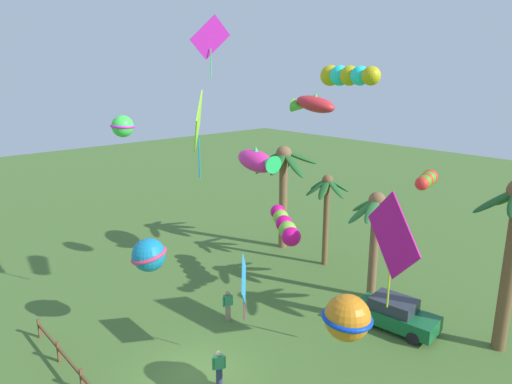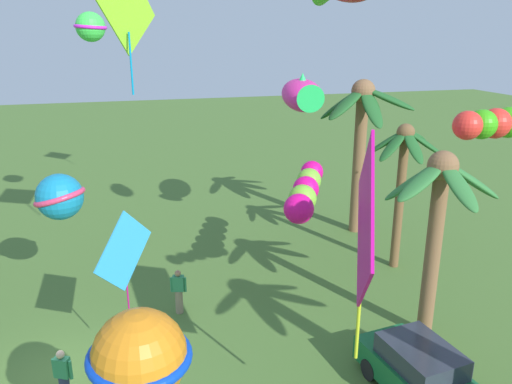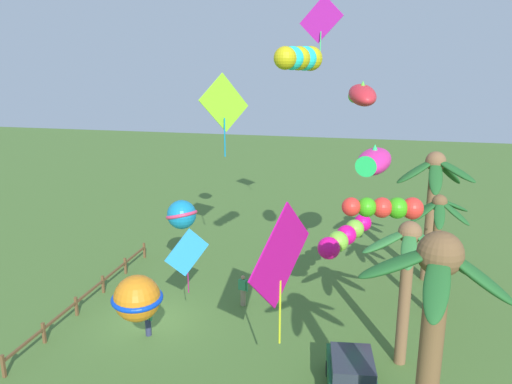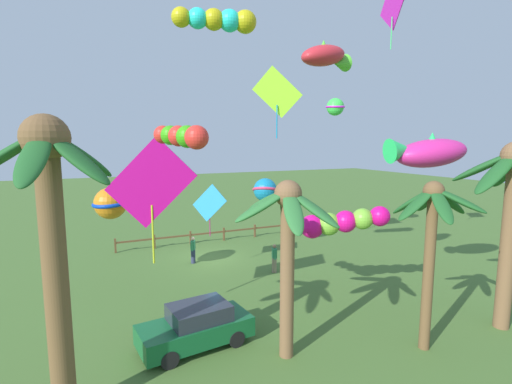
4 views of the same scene
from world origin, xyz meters
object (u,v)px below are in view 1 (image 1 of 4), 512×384
at_px(kite_tube_2, 347,76).
at_px(kite_ball_5, 347,318).
at_px(spectator_0, 219,368).
at_px(kite_tube_10, 427,180).
at_px(kite_ball_7, 123,126).
at_px(palm_tree_0, 283,173).
at_px(kite_diamond_11, 210,38).
at_px(kite_diamond_4, 393,237).
at_px(spectator_1, 228,305).
at_px(kite_fish_3, 258,161).
at_px(kite_diamond_0, 198,123).
at_px(kite_ball_6, 149,255).
at_px(kite_diamond_1, 244,280).
at_px(palm_tree_2, 327,198).
at_px(kite_tube_8, 285,225).
at_px(parked_car_0, 395,314).
at_px(kite_fish_9, 313,104).
at_px(palm_tree_1, 375,221).

bearing_deg(kite_tube_2, kite_ball_5, -49.24).
distance_m(spectator_0, kite_tube_10, 12.04).
xyz_separation_m(kite_ball_7, kite_tube_10, (11.93, 8.56, -2.03)).
bearing_deg(palm_tree_0, kite_ball_5, -38.17).
distance_m(kite_ball_5, kite_tube_10, 8.58).
distance_m(palm_tree_0, kite_diamond_11, 10.50).
relative_size(palm_tree_0, kite_diamond_4, 1.45).
bearing_deg(kite_ball_7, kite_ball_5, 3.21).
bearing_deg(kite_tube_2, spectator_1, -142.67).
bearing_deg(kite_fish_3, kite_diamond_0, -61.62).
distance_m(kite_ball_6, kite_ball_7, 6.91).
bearing_deg(palm_tree_0, spectator_0, -54.37).
xyz_separation_m(kite_diamond_1, kite_ball_6, (-4.30, -1.90, 0.30)).
relative_size(palm_tree_2, kite_tube_10, 2.35).
bearing_deg(kite_tube_8, parked_car_0, 6.73).
bearing_deg(kite_ball_7, kite_fish_3, 82.53).
distance_m(spectator_0, kite_diamond_1, 3.53).
bearing_deg(kite_fish_9, kite_ball_6, -100.88).
xyz_separation_m(kite_tube_8, kite_diamond_11, (-4.09, -1.83, 10.07)).
relative_size(palm_tree_2, spectator_0, 3.72).
bearing_deg(kite_fish_9, kite_diamond_0, -100.62).
bearing_deg(kite_ball_5, kite_tube_2, 130.76).
height_order(palm_tree_0, palm_tree_1, palm_tree_0).
bearing_deg(spectator_1, kite_ball_6, -107.80).
xyz_separation_m(kite_ball_5, kite_diamond_11, (-13.10, 4.42, 9.57)).
bearing_deg(kite_diamond_1, kite_ball_7, -175.98).
xyz_separation_m(kite_ball_5, kite_fish_9, (-7.66, 6.75, 6.21)).
bearing_deg(kite_diamond_1, kite_tube_8, 121.67).
bearing_deg(palm_tree_0, kite_tube_2, -32.10).
height_order(kite_diamond_0, kite_ball_7, kite_diamond_0).
bearing_deg(kite_diamond_0, kite_tube_2, 41.12).
bearing_deg(kite_ball_7, spectator_0, -7.15).
bearing_deg(kite_tube_8, palm_tree_2, 97.00).
xyz_separation_m(palm_tree_2, kite_fish_9, (1.87, -3.71, 6.04)).
relative_size(palm_tree_0, kite_tube_10, 2.87).
relative_size(kite_ball_5, kite_ball_7, 1.42).
relative_size(palm_tree_1, kite_diamond_0, 1.53).
height_order(kite_diamond_1, kite_tube_2, kite_tube_2).
height_order(palm_tree_0, kite_fish_3, kite_fish_3).
bearing_deg(kite_diamond_4, kite_diamond_1, -128.66).
height_order(kite_diamond_0, kite_diamond_11, kite_diamond_11).
bearing_deg(kite_tube_10, kite_diamond_1, -112.67).
xyz_separation_m(palm_tree_2, kite_tube_8, (0.52, -4.21, -0.67)).
bearing_deg(spectator_1, kite_tube_10, 44.26).
xyz_separation_m(kite_diamond_0, kite_ball_6, (-0.52, -2.53, -5.71)).
relative_size(spectator_1, kite_tube_8, 0.46).
height_order(kite_fish_3, kite_diamond_4, kite_fish_3).
distance_m(kite_tube_2, kite_fish_9, 4.43).
bearing_deg(kite_diamond_11, kite_fish_3, 80.26).
distance_m(palm_tree_1, kite_ball_7, 13.93).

